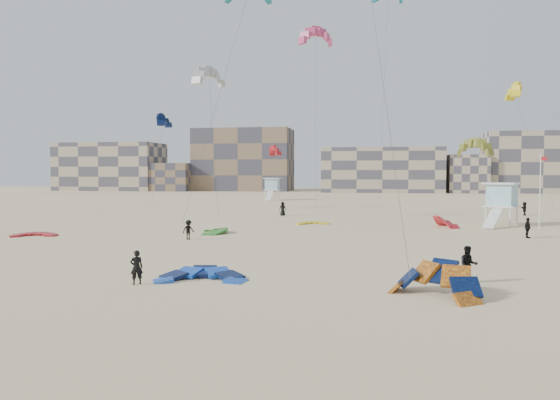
% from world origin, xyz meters
% --- Properties ---
extents(ground, '(320.00, 320.00, 0.00)m').
position_xyz_m(ground, '(0.00, 0.00, 0.00)').
color(ground, beige).
rests_on(ground, ground).
extents(kite_ground_blue, '(5.01, 5.21, 1.83)m').
position_xyz_m(kite_ground_blue, '(-0.35, 4.72, 0.00)').
color(kite_ground_blue, blue).
rests_on(kite_ground_blue, ground).
extents(kite_ground_orange, '(5.93, 5.93, 4.25)m').
position_xyz_m(kite_ground_orange, '(11.16, 2.92, 0.00)').
color(kite_ground_orange, orange).
rests_on(kite_ground_orange, ground).
extents(kite_ground_red, '(4.49, 4.62, 0.62)m').
position_xyz_m(kite_ground_red, '(-20.78, 20.60, 0.00)').
color(kite_ground_red, red).
rests_on(kite_ground_red, ground).
extents(kite_ground_green, '(4.91, 4.73, 1.63)m').
position_xyz_m(kite_ground_green, '(-6.14, 25.62, 0.00)').
color(kite_ground_green, '#208723').
rests_on(kite_ground_green, ground).
extents(kite_ground_red_far, '(4.38, 4.26, 3.39)m').
position_xyz_m(kite_ground_red_far, '(15.49, 34.73, 0.00)').
color(kite_ground_red_far, red).
rests_on(kite_ground_red_far, ground).
extents(kite_ground_yellow, '(4.02, 4.14, 0.58)m').
position_xyz_m(kite_ground_yellow, '(1.84, 35.58, 0.00)').
color(kite_ground_yellow, '#F4F511').
rests_on(kite_ground_yellow, ground).
extents(kitesurfer_main, '(0.75, 0.69, 1.72)m').
position_xyz_m(kitesurfer_main, '(-3.14, 3.06, 0.86)').
color(kitesurfer_main, black).
rests_on(kitesurfer_main, ground).
extents(kitesurfer_b, '(0.93, 0.73, 1.89)m').
position_xyz_m(kitesurfer_b, '(13.14, 6.17, 0.94)').
color(kitesurfer_b, black).
rests_on(kitesurfer_b, ground).
extents(kitesurfer_c, '(1.17, 1.17, 1.62)m').
position_xyz_m(kitesurfer_c, '(-6.69, 20.61, 0.81)').
color(kitesurfer_c, black).
rests_on(kitesurfer_c, ground).
extents(kitesurfer_d, '(0.56, 1.06, 1.73)m').
position_xyz_m(kitesurfer_d, '(21.17, 26.58, 0.87)').
color(kitesurfer_d, black).
rests_on(kitesurfer_d, ground).
extents(kitesurfer_e, '(0.94, 0.69, 1.78)m').
position_xyz_m(kitesurfer_e, '(-3.11, 45.59, 0.89)').
color(kitesurfer_e, black).
rests_on(kitesurfer_e, ground).
extents(kitesurfer_f, '(0.59, 1.63, 1.73)m').
position_xyz_m(kitesurfer_f, '(27.25, 51.84, 0.86)').
color(kitesurfer_f, black).
rests_on(kitesurfer_f, ground).
extents(kite_fly_grey, '(5.49, 8.33, 16.38)m').
position_xyz_m(kite_fly_grey, '(-10.01, 37.13, 16.02)').
color(kite_fly_grey, silver).
rests_on(kite_fly_grey, ground).
extents(kite_fly_pink, '(5.50, 5.43, 22.30)m').
position_xyz_m(kite_fly_pink, '(1.10, 45.36, 21.98)').
color(kite_fly_pink, '#F14F7D').
rests_on(kite_fly_pink, ground).
extents(kite_fly_olive, '(4.83, 10.72, 8.32)m').
position_xyz_m(kite_fly_olive, '(18.84, 39.04, 8.00)').
color(kite_fly_olive, olive).
rests_on(kite_fly_olive, ground).
extents(kite_fly_yellow, '(6.50, 5.05, 16.37)m').
position_xyz_m(kite_fly_yellow, '(25.98, 53.33, 15.85)').
color(kite_fly_yellow, '#F4F511').
rests_on(kite_fly_yellow, ground).
extents(kite_fly_navy, '(3.81, 8.51, 13.23)m').
position_xyz_m(kite_fly_navy, '(-21.51, 52.14, 12.76)').
color(kite_fly_navy, '#0A1B41').
rests_on(kite_fly_navy, ground).
extents(kite_fly_red, '(4.08, 4.65, 8.70)m').
position_xyz_m(kite_fly_red, '(-6.48, 58.22, 8.59)').
color(kite_fly_red, red).
rests_on(kite_fly_red, ground).
extents(lifeguard_tower_near, '(4.28, 6.70, 4.47)m').
position_xyz_m(lifeguard_tower_near, '(21.33, 37.14, 2.21)').
color(lifeguard_tower_near, white).
rests_on(lifeguard_tower_near, ground).
extents(lifeguard_tower_far, '(3.14, 5.96, 4.36)m').
position_xyz_m(lifeguard_tower_far, '(-11.61, 82.75, 2.16)').
color(lifeguard_tower_far, white).
rests_on(lifeguard_tower_far, ground).
extents(flagpole, '(0.59, 0.09, 7.31)m').
position_xyz_m(flagpole, '(24.03, 33.63, 3.85)').
color(flagpole, white).
rests_on(flagpole, ground).
extents(condo_west_a, '(30.00, 15.00, 14.00)m').
position_xyz_m(condo_west_a, '(-70.00, 130.00, 7.00)').
color(condo_west_a, tan).
rests_on(condo_west_a, ground).
extents(condo_west_b, '(28.00, 14.00, 18.00)m').
position_xyz_m(condo_west_b, '(-30.00, 134.00, 9.00)').
color(condo_west_b, '#776048').
rests_on(condo_west_b, ground).
extents(condo_mid, '(32.00, 16.00, 12.00)m').
position_xyz_m(condo_mid, '(10.00, 130.00, 6.00)').
color(condo_mid, tan).
rests_on(condo_mid, ground).
extents(condo_east, '(26.00, 14.00, 16.00)m').
position_xyz_m(condo_east, '(50.00, 132.00, 8.00)').
color(condo_east, tan).
rests_on(condo_east, ground).
extents(condo_fill_left, '(12.00, 10.00, 8.00)m').
position_xyz_m(condo_fill_left, '(-50.00, 128.00, 4.00)').
color(condo_fill_left, '#776048').
rests_on(condo_fill_left, ground).
extents(condo_fill_right, '(10.00, 10.00, 10.00)m').
position_xyz_m(condo_fill_right, '(32.00, 128.00, 5.00)').
color(condo_fill_right, tan).
rests_on(condo_fill_right, ground).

